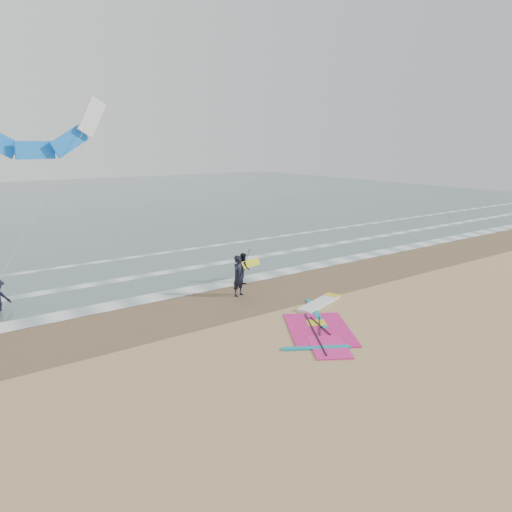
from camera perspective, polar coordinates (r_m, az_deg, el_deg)
ground at (r=18.00m, az=10.12°, el=-9.84°), size 120.00×120.00×0.00m
sea_water at (r=61.13m, az=-23.49°, el=6.01°), size 120.00×80.00×0.02m
wet_sand_band at (r=22.33m, az=-0.78°, el=-4.86°), size 120.00×5.00×0.01m
foam_waterline at (r=25.96m, az=-6.27°, el=-2.18°), size 120.00×9.15×0.02m
windsurf_rig at (r=19.18m, az=8.09°, el=-8.12°), size 5.87×5.56×0.14m
person_standing at (r=21.92m, az=-2.16°, el=-2.49°), size 0.84×0.68×2.00m
person_walking at (r=24.04m, az=-1.59°, el=-1.49°), size 0.81×0.93×1.61m
held_pole at (r=21.95m, az=-1.51°, el=-1.20°), size 0.17×0.86×1.82m
carried_kiteboard at (r=24.11m, az=-0.67°, el=-0.91°), size 1.30×0.51×0.39m
surf_kite at (r=24.23m, az=-26.10°, el=13.67°), size 7.08×2.40×8.19m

